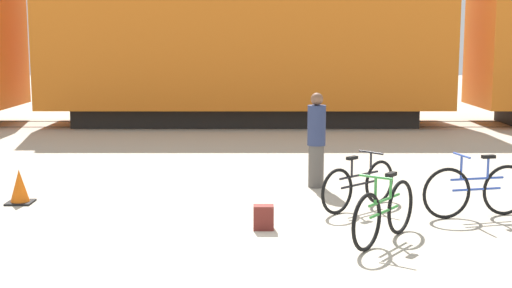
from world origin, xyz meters
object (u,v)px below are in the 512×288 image
Objects in this scene: bicycle_green at (385,213)px; backpack at (264,217)px; freight_train at (246,28)px; bicycle_blue at (477,190)px; person_in_navy at (317,140)px; traffic_cone at (20,188)px; bicycle_black at (360,185)px.

bicycle_green is 4.14× the size of backpack.
freight_train reaches higher than backpack.
bicycle_blue is at bearing 12.42° from backpack.
traffic_cone is at bearing -73.68° from person_in_navy.
bicycle_green reaches higher than backpack.
bicycle_black is 0.92× the size of bicycle_green.
person_in_navy reaches higher than backpack.
bicycle_green is 3.50m from person_in_navy.
traffic_cone is at bearing 158.22° from bicycle_green.
bicycle_green is (-1.59, -1.30, -0.01)m from bicycle_blue.
person_in_navy is at bearing 135.93° from bicycle_blue.
freight_train is at bearing 71.62° from traffic_cone.
bicycle_blue is at bearing -72.42° from freight_train.
freight_train reaches higher than bicycle_green.
bicycle_green is (1.98, -12.58, -2.52)m from freight_train.
freight_train is 12.29m from backpack.
person_in_navy reaches higher than bicycle_black.
freight_train is 12.09m from bicycle_blue.
person_in_navy is (-0.53, 1.60, 0.48)m from bicycle_black.
bicycle_blue is 4.98× the size of backpack.
bicycle_black is 1.74m from bicycle_blue.
bicycle_green is (0.07, -1.82, 0.02)m from bicycle_black.
backpack is (0.43, -11.97, -2.74)m from freight_train.
person_in_navy is (1.38, -9.16, -2.06)m from freight_train.
person_in_navy is 4.93× the size of backpack.
bicycle_black is 1.93m from backpack.
bicycle_black is 3.82× the size of backpack.
freight_train is 9.49m from person_in_navy.
bicycle_black is at bearing 20.24° from person_in_navy.
traffic_cone is at bearing 176.26° from bicycle_black.
traffic_cone is (-7.03, 0.87, -0.15)m from bicycle_blue.
bicycle_blue reaches higher than bicycle_black.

